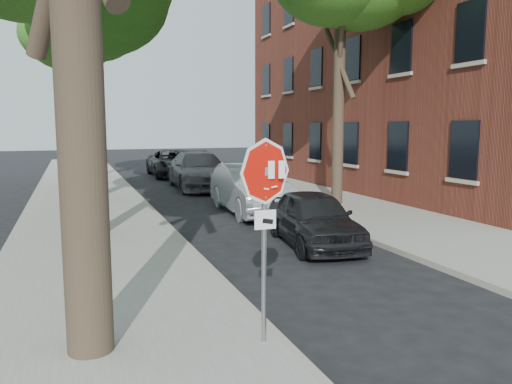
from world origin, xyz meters
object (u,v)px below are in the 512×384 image
Objects in this scene: car_a at (314,218)px; car_c at (199,170)px; car_b at (251,189)px; car_d at (174,163)px; tree_far at (70,37)px; apartment_building at (447,24)px; tree_right at (339,0)px; stop_sign at (265,201)px.

car_a is 0.67× the size of car_c.
car_b is 7.22m from car_c.
car_b reaches higher than car_a.
car_b is at bearing -88.83° from car_d.
tree_far reaches higher than car_c.
tree_far reaches higher than car_d.
apartment_building reaches higher than tree_right.
car_b is at bearing 96.98° from car_a.
tree_right is at bearing 64.17° from car_a.
stop_sign is at bearing -114.93° from car_a.
car_b is 0.88× the size of car_d.
tree_far is at bearing 156.96° from apartment_building.
tree_far is 1.00× the size of tree_right.
car_d is at bearing 92.27° from car_c.
car_a is 0.79× the size of car_b.
apartment_building reaches higher than car_c.
tree_far is 1.59× the size of car_c.
tree_right is 7.25m from car_b.
car_a is at bearing -123.82° from tree_right.
tree_right is at bearing 9.96° from car_b.
car_a is (-11.48, -9.06, -6.99)m from apartment_building.
car_d is (0.08, 17.98, 0.11)m from car_a.
car_b is (0.08, 4.73, 0.15)m from car_a.
apartment_building reaches higher than tree_far.
tree_far is at bearing 115.94° from car_a.
tree_right is (8.70, -11.00, 0.00)m from tree_far.
apartment_building is 3.45× the size of car_c.
tree_right is 14.73m from car_d.
tree_right reaches higher than stop_sign.
apartment_building is at bearing 43.65° from stop_sign.
car_b is at bearing -87.76° from car_c.
stop_sign is 13.23m from tree_right.
tree_far is 2.39× the size of car_a.
car_d is at bearing 92.63° from car_b.
car_d is (-11.40, 8.92, -6.87)m from apartment_building.
car_c is (3.30, 16.92, -1.10)m from stop_sign.
apartment_building is 3.60× the size of car_d.
car_a is at bearing -72.05° from tree_far.
tree_right is (-8.02, -3.89, -0.44)m from apartment_building.
car_b is at bearing 71.21° from stop_sign.
tree_right is 2.39× the size of car_a.
car_c reaches higher than car_a.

